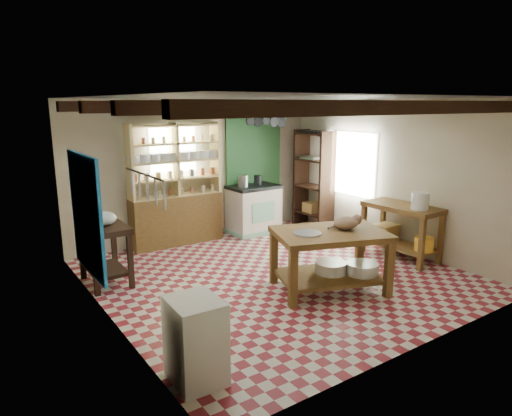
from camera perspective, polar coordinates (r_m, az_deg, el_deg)
floor at (r=6.94m, az=2.64°, el=-8.46°), size 5.00×5.00×0.02m
ceiling at (r=6.47m, az=2.88°, el=13.61°), size 5.00×5.00×0.02m
wall_back at (r=8.68m, az=-7.27°, el=4.74°), size 5.00×0.04×2.60m
wall_front at (r=4.88m, az=20.75°, el=-2.45°), size 5.00×0.04×2.60m
wall_left at (r=5.48m, az=-18.60°, el=-0.65°), size 0.04×5.00×2.60m
wall_right at (r=8.31m, az=16.68°, el=3.94°), size 0.04×5.00×2.60m
ceiling_beams at (r=6.47m, az=2.87°, el=12.55°), size 5.00×3.80×0.15m
blue_wall_patch at (r=6.38m, az=-20.46°, el=-0.77°), size 0.04×1.40×1.60m
green_wall_patch at (r=9.29m, az=-0.29°, el=5.07°), size 1.30×0.04×2.30m
window_back at (r=8.40m, az=-10.34°, el=7.12°), size 0.90×0.02×0.80m
window_right at (r=8.94m, az=11.66°, el=5.46°), size 0.02×1.30×1.20m
utensil_rail at (r=4.28m, az=-13.81°, el=2.56°), size 0.06×0.90×0.28m
pot_rack at (r=8.86m, az=1.26°, el=10.73°), size 0.86×0.12×0.36m
shelving_unit at (r=8.31m, az=-10.01°, el=2.88°), size 1.70×0.34×2.20m
tall_rack at (r=9.43m, az=7.22°, el=3.55°), size 0.40×0.86×2.00m
work_table at (r=6.37m, az=9.15°, el=-6.51°), size 1.73×1.43×0.84m
stove at (r=9.05m, az=-0.30°, el=-0.13°), size 0.99×0.68×0.95m
prep_table at (r=6.85m, az=-18.32°, el=-5.54°), size 0.59×0.85×0.86m
white_cabinet at (r=4.39m, az=-7.59°, el=-16.10°), size 0.47×0.56×0.80m
right_counter at (r=7.93m, az=17.64°, el=-2.82°), size 0.67×1.28×0.90m
cat at (r=6.37m, az=11.20°, el=-1.85°), size 0.42×0.35×0.17m
steel_tray at (r=6.07m, az=6.44°, el=-3.15°), size 0.48×0.48×0.02m
basin_large at (r=6.48m, az=9.34°, el=-7.32°), size 0.57×0.57×0.15m
basin_small at (r=6.52m, az=13.13°, el=-7.36°), size 0.57×0.57×0.16m
kettle_left at (r=8.79m, az=-1.63°, el=3.38°), size 0.20×0.20×0.22m
kettle_right at (r=9.00m, az=0.22°, el=3.49°), size 0.16×0.16×0.19m
enamel_bowl at (r=6.70m, az=-18.64°, el=-1.26°), size 0.39×0.39×0.19m
white_bucket at (r=7.56m, az=19.84°, el=0.83°), size 0.27×0.27×0.27m
wicker_basket at (r=8.13m, az=15.91°, el=-2.91°), size 0.39×0.32×0.27m
yellow_tub at (r=7.72m, az=20.27°, el=-4.25°), size 0.31×0.31×0.22m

